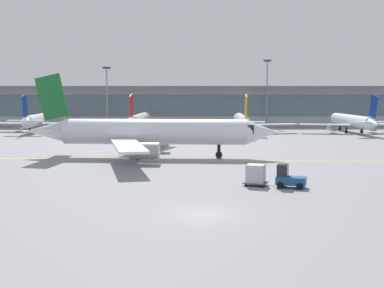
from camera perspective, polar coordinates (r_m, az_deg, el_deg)
ground_plane at (r=35.39m, az=1.20°, el=-8.03°), size 400.00×400.00×0.00m
taxiway_centreline_stripe at (r=62.55m, az=-4.34°, el=-1.80°), size 109.76×8.05×0.01m
terminal_concourse at (r=124.34m, az=-0.18°, el=4.47°), size 170.30×11.00×9.60m
gate_airplane_1 at (r=109.95m, az=-17.08°, el=2.64°), size 22.27×23.90×7.93m
gate_airplane_2 at (r=106.20m, az=-6.01°, el=2.77°), size 22.22×23.95×7.93m
gate_airplane_3 at (r=101.64m, az=5.71°, el=2.62°), size 22.26×23.92×7.93m
gate_airplane_4 at (r=106.20m, az=17.80°, el=2.50°), size 22.21×23.95×7.93m
taxiing_regional_jet at (r=64.22m, az=-4.63°, el=1.32°), size 32.70×30.34×10.83m
baggage_tug at (r=45.45m, az=10.95°, el=-3.80°), size 2.92×2.29×2.10m
cargo_dolly_lead at (r=45.90m, az=7.27°, el=-3.44°), size 2.51×2.20×1.94m
apron_light_mast_1 at (r=117.22m, az=-9.68°, el=5.62°), size 1.80×0.36×13.96m
apron_light_mast_2 at (r=119.57m, az=8.55°, el=6.08°), size 1.80×0.36×15.73m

